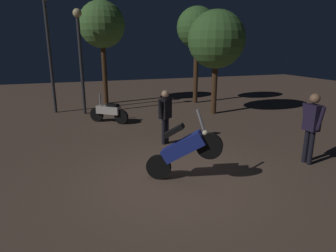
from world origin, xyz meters
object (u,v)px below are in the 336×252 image
at_px(motorcycle_white_parked_left, 109,112).
at_px(person_bystander_far, 165,112).
at_px(motorcycle_blue_foreground, 183,149).
at_px(streetlamp_far, 80,48).
at_px(streetlamp_near, 48,39).
at_px(person_rider_beside, 312,122).

bearing_deg(motorcycle_white_parked_left, person_bystander_far, 152.37).
bearing_deg(motorcycle_blue_foreground, streetlamp_far, 134.30).
height_order(motorcycle_blue_foreground, streetlamp_near, streetlamp_near).
distance_m(motorcycle_blue_foreground, streetlamp_near, 9.06).
xyz_separation_m(person_bystander_far, streetlamp_far, (-2.07, 5.03, 1.85)).
distance_m(person_bystander_far, streetlamp_near, 6.95).
distance_m(streetlamp_near, streetlamp_far, 1.45).
height_order(person_rider_beside, person_bystander_far, person_rider_beside).
xyz_separation_m(motorcycle_white_parked_left, person_bystander_far, (1.27, -3.08, 0.53)).
distance_m(motorcycle_white_parked_left, streetlamp_far, 3.17).
height_order(person_bystander_far, streetlamp_far, streetlamp_far).
bearing_deg(streetlamp_far, streetlamp_near, 151.09).
distance_m(person_rider_beside, streetlamp_near, 10.60).
height_order(person_bystander_far, streetlamp_near, streetlamp_near).
bearing_deg(person_rider_beside, motorcycle_blue_foreground, 176.36).
bearing_deg(motorcycle_white_parked_left, streetlamp_near, -12.52).
bearing_deg(person_bystander_far, person_rider_beside, 11.29).
relative_size(motorcycle_white_parked_left, person_rider_beside, 0.75).
height_order(motorcycle_blue_foreground, streetlamp_far, streetlamp_far).
xyz_separation_m(person_bystander_far, streetlamp_near, (-3.29, 5.70, 2.22)).
relative_size(streetlamp_near, streetlamp_far, 1.15).
bearing_deg(motorcycle_white_parked_left, person_rider_beside, 166.05).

